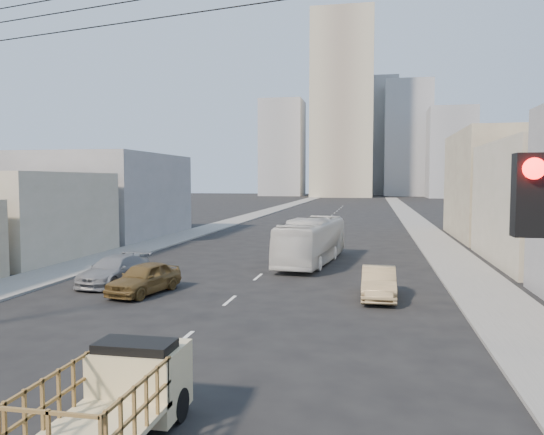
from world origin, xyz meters
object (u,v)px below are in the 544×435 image
(city_bus, at_px, (312,241))
(sedan_grey, at_px, (114,270))
(sedan_brown, at_px, (144,278))
(flatbed_pickup, at_px, (118,392))
(sedan_tan, at_px, (379,283))

(city_bus, height_order, sedan_grey, city_bus)
(sedan_brown, xyz_separation_m, sedan_grey, (-2.56, 1.94, -0.02))
(city_bus, bearing_deg, flatbed_pickup, -86.13)
(sedan_tan, bearing_deg, sedan_brown, -174.48)
(city_bus, distance_m, sedan_brown, 12.88)
(sedan_tan, distance_m, sedan_grey, 13.66)
(sedan_grey, bearing_deg, sedan_tan, 1.35)
(sedan_tan, xyz_separation_m, sedan_grey, (-13.63, 0.87, 0.01))
(city_bus, bearing_deg, sedan_brown, -115.46)
(city_bus, xyz_separation_m, sedan_tan, (4.25, -9.83, -0.76))
(city_bus, xyz_separation_m, sedan_grey, (-9.38, -8.96, -0.75))
(city_bus, bearing_deg, sedan_grey, -129.75)
(flatbed_pickup, bearing_deg, sedan_brown, 112.34)
(sedan_brown, bearing_deg, sedan_grey, 154.18)
(sedan_brown, bearing_deg, flatbed_pickup, -56.34)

